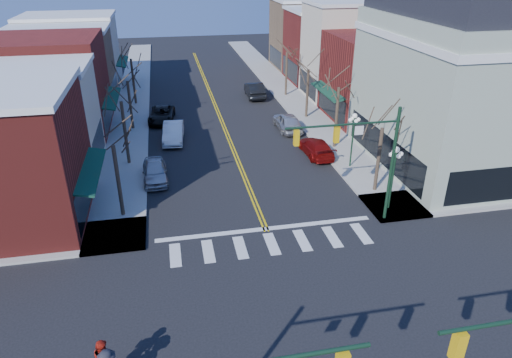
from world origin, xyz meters
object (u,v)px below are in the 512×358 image
car_left_near (155,171)px  car_left_far (162,115)px  lamppost_midblock (353,131)px  car_right_far (255,90)px  victorian_corner (468,78)px  lamppost_corner (394,168)px  car_left_mid (173,132)px  car_right_near (316,147)px  car_right_mid (287,122)px

car_left_near → car_left_far: car_left_near is taller
lamppost_midblock → car_left_near: (-14.60, 0.73, -2.24)m
lamppost_midblock → car_right_far: lamppost_midblock is taller
victorian_corner → lamppost_midblock: 9.10m
lamppost_corner → car_left_near: size_ratio=1.02×
lamppost_corner → car_left_mid: size_ratio=0.91×
car_left_near → car_right_far: bearing=57.9°
car_left_near → car_left_mid: car_left_mid is taller
car_left_mid → lamppost_midblock: bearing=-28.0°
lamppost_corner → car_right_near: size_ratio=0.93×
car_left_mid → car_left_far: car_left_mid is taller
lamppost_midblock → car_left_far: 19.72m
car_left_near → car_left_mid: bearing=75.9°
car_left_far → victorian_corner: bearing=-26.4°
lamppost_midblock → car_left_mid: (-13.00, 8.33, -2.18)m
car_right_near → car_right_mid: size_ratio=0.99×
car_right_far → car_right_near: bearing=97.1°
car_right_near → car_right_far: (-1.60, 17.43, 0.16)m
car_right_mid → car_left_mid: bearing=2.2°
car_right_mid → car_right_far: 11.27m
car_right_far → car_right_mid: bearing=96.2°
car_right_near → car_right_mid: car_right_mid is taller
car_left_near → lamppost_corner: bearing=-28.6°
car_left_mid → car_left_far: (-0.91, 5.47, -0.09)m
car_left_far → car_left_near: bearing=-86.7°
car_left_mid → car_right_mid: 10.48m
car_left_far → car_right_near: 16.34m
lamppost_corner → car_right_far: bearing=97.2°
car_left_mid → car_right_far: 15.31m
lamppost_corner → lamppost_midblock: (0.00, 6.50, 0.00)m
car_left_near → car_right_near: car_left_near is taller
car_right_far → car_left_near: bearing=62.1°
car_left_mid → car_right_far: (9.60, 11.93, 0.06)m
lamppost_midblock → car_left_mid: lamppost_midblock is taller
car_right_mid → car_right_far: car_right_far is taller
lamppost_corner → lamppost_midblock: same height
car_left_far → car_left_mid: bearing=-74.2°
car_right_near → car_left_mid: bearing=-28.1°
car_left_far → lamppost_midblock: bearing=-38.4°
victorian_corner → car_left_near: victorian_corner is taller
lamppost_corner → car_left_far: size_ratio=0.87×
lamppost_corner → car_left_far: bearing=124.4°
victorian_corner → car_right_mid: size_ratio=3.00×
victorian_corner → car_left_mid: 23.79m
car_left_far → car_right_near: (12.11, -10.97, -0.01)m
car_right_far → car_left_far: bearing=33.5°
car_left_far → car_right_near: bearing=-35.8°
victorian_corner → car_left_mid: size_ratio=3.00×
lamppost_midblock → car_right_mid: 9.62m
car_right_mid → car_right_far: (-0.85, 11.24, 0.03)m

